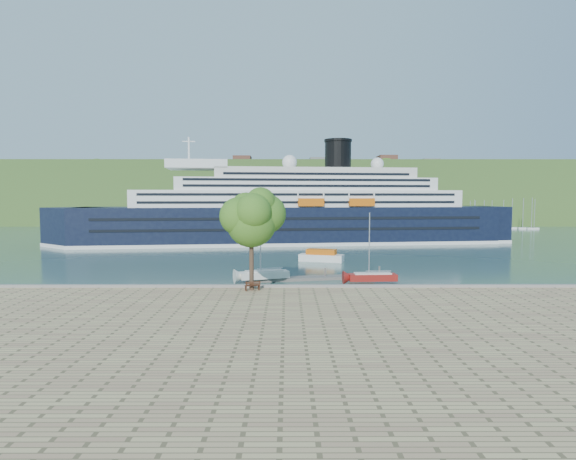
# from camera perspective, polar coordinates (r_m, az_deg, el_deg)

# --- Properties ---
(ground) EXTENTS (400.00, 400.00, 0.00)m
(ground) POSITION_cam_1_polar(r_m,az_deg,el_deg) (52.67, 2.93, -7.83)
(ground) COLOR #325A50
(ground) RESTS_ON ground
(promenade) EXTENTS (220.00, 60.00, 1.00)m
(promenade) POSITION_cam_1_polar(r_m,az_deg,el_deg) (23.98, 7.00, -21.45)
(promenade) COLOR tan
(promenade) RESTS_ON ground
(far_hillside) EXTENTS (400.00, 50.00, 24.00)m
(far_hillside) POSITION_cam_1_polar(r_m,az_deg,el_deg) (196.50, 0.70, 4.35)
(far_hillside) COLOR #355622
(far_hillside) RESTS_ON ground
(quay_coping) EXTENTS (220.00, 0.50, 0.30)m
(quay_coping) POSITION_cam_1_polar(r_m,az_deg,el_deg) (52.25, 2.94, -6.64)
(quay_coping) COLOR slate
(quay_coping) RESTS_ON promenade
(cruise_ship) EXTENTS (107.75, 28.47, 23.95)m
(cruise_ship) POSITION_cam_1_polar(r_m,az_deg,el_deg) (110.04, 0.19, 4.62)
(cruise_ship) COLOR black
(cruise_ship) RESTS_ON ground
(park_bench) EXTENTS (1.81, 1.20, 1.07)m
(park_bench) POSITION_cam_1_polar(r_m,az_deg,el_deg) (50.59, -4.25, -6.55)
(park_bench) COLOR #432313
(park_bench) RESTS_ON promenade
(promenade_tree) EXTENTS (6.99, 6.99, 11.57)m
(promenade_tree) POSITION_cam_1_polar(r_m,az_deg,el_deg) (50.28, -4.36, -0.58)
(promenade_tree) COLOR #326A1B
(promenade_tree) RESTS_ON promenade
(floating_pontoon) EXTENTS (16.90, 5.15, 0.37)m
(floating_pontoon) POSITION_cam_1_polar(r_m,az_deg,el_deg) (62.87, 2.78, -5.72)
(floating_pontoon) COLOR slate
(floating_pontoon) RESTS_ON ground
(sailboat_white_near) EXTENTS (7.11, 3.96, 8.86)m
(sailboat_white_near) POSITION_cam_1_polar(r_m,az_deg,el_deg) (60.53, -2.84, -2.04)
(sailboat_white_near) COLOR silver
(sailboat_white_near) RESTS_ON ground
(sailboat_red) EXTENTS (6.59, 2.15, 8.40)m
(sailboat_red) POSITION_cam_1_polar(r_m,az_deg,el_deg) (59.87, 10.03, -2.38)
(sailboat_red) COLOR maroon
(sailboat_red) RESTS_ON ground
(tender_launch) EXTENTS (7.77, 4.56, 2.03)m
(tender_launch) POSITION_cam_1_polar(r_m,az_deg,el_deg) (80.29, 3.98, -3.00)
(tender_launch) COLOR #D25B0C
(tender_launch) RESTS_ON ground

